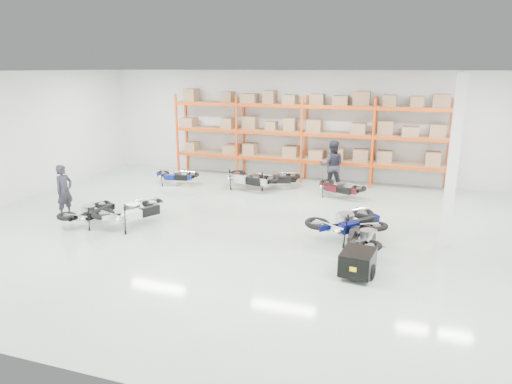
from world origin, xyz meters
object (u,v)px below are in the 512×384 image
(person_back, at_px, (332,166))
(moto_back_a, at_px, (176,173))
(moto_touring_right, at_px, (365,231))
(moto_blue_centre, at_px, (347,217))
(trailer, at_px, (358,262))
(moto_black_far_left, at_px, (90,208))
(moto_back_b, at_px, (250,175))
(moto_back_d, at_px, (340,184))
(person_left, at_px, (64,191))
(moto_silver_left, at_px, (133,207))
(moto_back_c, at_px, (275,175))

(person_back, bearing_deg, moto_back_a, 0.44)
(moto_touring_right, xyz_separation_m, moto_back_a, (-7.93, 4.70, -0.07))
(moto_blue_centre, height_order, trailer, moto_blue_centre)
(moto_black_far_left, xyz_separation_m, moto_back_a, (0.18, 5.15, -0.03))
(moto_touring_right, height_order, moto_back_a, moto_touring_right)
(moto_touring_right, xyz_separation_m, moto_back_b, (-4.83, 4.89, 0.04))
(moto_black_far_left, distance_m, moto_back_a, 5.15)
(moto_blue_centre, xyz_separation_m, moto_back_a, (-7.36, 3.92, -0.14))
(moto_back_d, bearing_deg, person_left, 144.56)
(moto_silver_left, height_order, trailer, moto_silver_left)
(moto_black_far_left, distance_m, person_back, 8.92)
(moto_silver_left, bearing_deg, moto_touring_right, -149.95)
(moto_back_b, relative_size, moto_back_c, 1.10)
(moto_silver_left, xyz_separation_m, trailer, (6.77, -1.41, -0.24))
(moto_touring_right, bearing_deg, person_back, 109.84)
(moto_silver_left, height_order, moto_black_far_left, moto_silver_left)
(moto_back_b, bearing_deg, moto_silver_left, 176.93)
(moto_silver_left, height_order, person_back, person_back)
(moto_silver_left, distance_m, moto_back_c, 6.24)
(moto_touring_right, distance_m, moto_back_c, 6.69)
(moto_silver_left, relative_size, moto_back_c, 1.12)
(moto_back_d, distance_m, person_left, 9.37)
(moto_black_far_left, distance_m, trailer, 8.19)
(moto_silver_left, height_order, moto_back_d, moto_silver_left)
(moto_silver_left, bearing_deg, moto_back_d, -108.47)
(moto_silver_left, bearing_deg, moto_blue_centre, -142.61)
(moto_back_d, relative_size, person_left, 0.95)
(moto_silver_left, relative_size, moto_back_a, 1.27)
(moto_black_far_left, height_order, moto_back_a, moto_black_far_left)
(moto_back_a, bearing_deg, person_back, -85.30)
(moto_silver_left, height_order, moto_back_b, moto_silver_left)
(moto_back_a, distance_m, moto_back_c, 4.02)
(moto_back_a, distance_m, moto_back_b, 3.11)
(trailer, distance_m, moto_back_a, 10.13)
(person_left, bearing_deg, moto_silver_left, -84.19)
(moto_blue_centre, bearing_deg, moto_black_far_left, 49.10)
(moto_touring_right, distance_m, moto_back_b, 6.87)
(moto_black_far_left, bearing_deg, trailer, -178.53)
(moto_back_c, distance_m, moto_back_d, 2.67)
(moto_blue_centre, relative_size, moto_back_d, 1.26)
(moto_black_far_left, height_order, person_back, person_back)
(moto_back_a, height_order, person_left, person_left)
(moto_touring_right, distance_m, moto_back_d, 5.06)
(moto_silver_left, bearing_deg, moto_back_a, -48.15)
(trailer, xyz_separation_m, person_back, (-1.81, 7.45, 0.61))
(moto_back_a, relative_size, moto_back_b, 0.80)
(moto_touring_right, bearing_deg, person_left, -176.54)
(moto_back_b, distance_m, person_left, 6.70)
(moto_blue_centre, height_order, moto_back_c, moto_blue_centre)
(moto_back_a, relative_size, person_back, 0.80)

